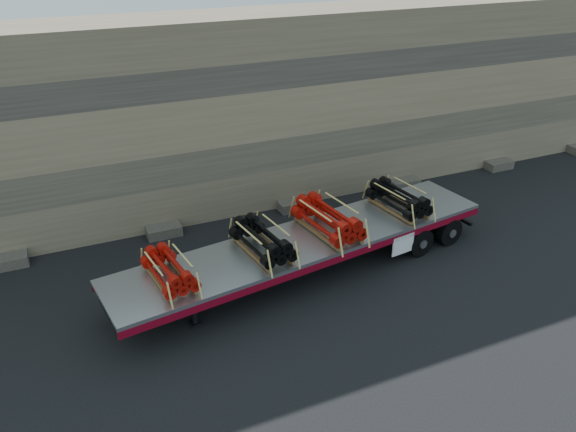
# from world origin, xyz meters

# --- Properties ---
(ground) EXTENTS (120.00, 120.00, 0.00)m
(ground) POSITION_xyz_m (0.00, 0.00, 0.00)
(ground) COLOR black
(ground) RESTS_ON ground
(rock_wall) EXTENTS (44.00, 3.00, 7.00)m
(rock_wall) POSITION_xyz_m (0.00, 6.50, 3.50)
(rock_wall) COLOR #7A6B54
(rock_wall) RESTS_ON ground
(trailer) EXTENTS (12.64, 4.15, 1.24)m
(trailer) POSITION_xyz_m (0.57, 0.53, 0.62)
(trailer) COLOR #AAADB2
(trailer) RESTS_ON ground
(bundle_front) EXTENTS (1.23, 2.05, 0.69)m
(bundle_front) POSITION_xyz_m (-3.78, -0.10, 1.59)
(bundle_front) COLOR #A91009
(bundle_front) RESTS_ON trailer
(bundle_midfront) EXTENTS (1.38, 2.30, 0.77)m
(bundle_midfront) POSITION_xyz_m (-0.97, 0.31, 1.63)
(bundle_midfront) COLOR black
(bundle_midfront) RESTS_ON trailer
(bundle_midrear) EXTENTS (1.53, 2.55, 0.85)m
(bundle_midrear) POSITION_xyz_m (1.32, 0.64, 1.67)
(bundle_midrear) COLOR #A91009
(bundle_midrear) RESTS_ON trailer
(bundle_rear) EXTENTS (1.38, 2.29, 0.77)m
(bundle_rear) POSITION_xyz_m (4.16, 1.05, 1.63)
(bundle_rear) COLOR black
(bundle_rear) RESTS_ON trailer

